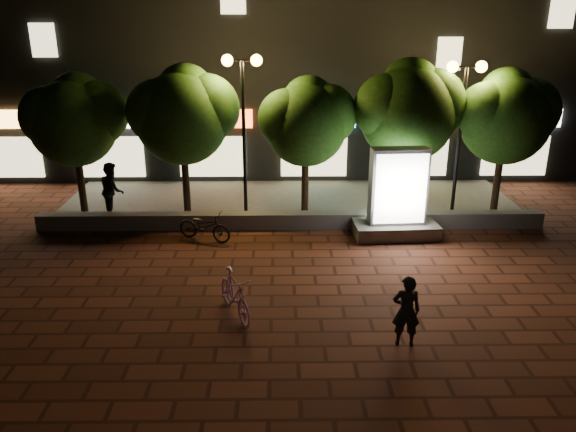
{
  "coord_description": "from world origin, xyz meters",
  "views": [
    {
      "loc": [
        -0.34,
        -12.78,
        6.54
      ],
      "look_at": [
        -0.13,
        1.5,
        1.31
      ],
      "focal_mm": 35.18,
      "sensor_mm": 36.0,
      "label": 1
    }
  ],
  "objects_px": {
    "tree_far_left": "(75,117)",
    "rider": "(406,311)",
    "tree_left": "(183,112)",
    "ad_kiosk": "(397,201)",
    "scooter_parked": "(204,226)",
    "tree_far_right": "(507,114)",
    "street_lamp_right": "(464,99)",
    "tree_mid": "(307,119)",
    "scooter_pink": "(235,295)",
    "pedestrian": "(112,190)",
    "tree_right": "(409,108)",
    "street_lamp_left": "(243,95)"
  },
  "relations": [
    {
      "from": "tree_far_right",
      "to": "scooter_pink",
      "type": "distance_m",
      "value": 11.3
    },
    {
      "from": "tree_mid",
      "to": "street_lamp_left",
      "type": "distance_m",
      "value": 2.22
    },
    {
      "from": "tree_right",
      "to": "tree_far_right",
      "type": "relative_size",
      "value": 1.06
    },
    {
      "from": "tree_mid",
      "to": "scooter_pink",
      "type": "xyz_separation_m",
      "value": [
        -1.92,
        -6.97,
        -2.68
      ]
    },
    {
      "from": "pedestrian",
      "to": "tree_far_left",
      "type": "bearing_deg",
      "value": 43.73
    },
    {
      "from": "tree_left",
      "to": "tree_mid",
      "type": "relative_size",
      "value": 1.09
    },
    {
      "from": "tree_far_right",
      "to": "street_lamp_right",
      "type": "bearing_deg",
      "value": -170.39
    },
    {
      "from": "tree_left",
      "to": "tree_right",
      "type": "height_order",
      "value": "tree_right"
    },
    {
      "from": "tree_far_right",
      "to": "pedestrian",
      "type": "distance_m",
      "value": 13.11
    },
    {
      "from": "tree_left",
      "to": "tree_right",
      "type": "distance_m",
      "value": 7.3
    },
    {
      "from": "tree_left",
      "to": "street_lamp_left",
      "type": "relative_size",
      "value": 0.94
    },
    {
      "from": "tree_far_left",
      "to": "pedestrian",
      "type": "distance_m",
      "value": 2.61
    },
    {
      "from": "tree_far_left",
      "to": "scooter_pink",
      "type": "height_order",
      "value": "tree_far_left"
    },
    {
      "from": "tree_mid",
      "to": "street_lamp_left",
      "type": "relative_size",
      "value": 0.87
    },
    {
      "from": "street_lamp_right",
      "to": "scooter_pink",
      "type": "distance_m",
      "value": 10.17
    },
    {
      "from": "tree_mid",
      "to": "pedestrian",
      "type": "relative_size",
      "value": 2.43
    },
    {
      "from": "street_lamp_right",
      "to": "tree_mid",
      "type": "bearing_deg",
      "value": 176.96
    },
    {
      "from": "tree_far_left",
      "to": "tree_far_right",
      "type": "xyz_separation_m",
      "value": [
        14.0,
        0.0,
        0.08
      ]
    },
    {
      "from": "tree_far_left",
      "to": "rider",
      "type": "xyz_separation_m",
      "value": [
        9.16,
        -8.18,
        -2.51
      ]
    },
    {
      "from": "tree_far_left",
      "to": "scooter_pink",
      "type": "bearing_deg",
      "value": -51.34
    },
    {
      "from": "ad_kiosk",
      "to": "scooter_pink",
      "type": "bearing_deg",
      "value": -133.55
    },
    {
      "from": "tree_far_right",
      "to": "pedestrian",
      "type": "height_order",
      "value": "tree_far_right"
    },
    {
      "from": "tree_far_left",
      "to": "ad_kiosk",
      "type": "height_order",
      "value": "tree_far_left"
    },
    {
      "from": "tree_right",
      "to": "scooter_pink",
      "type": "relative_size",
      "value": 2.82
    },
    {
      "from": "street_lamp_left",
      "to": "tree_far_left",
      "type": "bearing_deg",
      "value": 177.24
    },
    {
      "from": "tree_left",
      "to": "tree_far_right",
      "type": "bearing_deg",
      "value": -0.0
    },
    {
      "from": "rider",
      "to": "pedestrian",
      "type": "bearing_deg",
      "value": -38.99
    },
    {
      "from": "tree_far_left",
      "to": "tree_left",
      "type": "height_order",
      "value": "tree_left"
    },
    {
      "from": "tree_far_right",
      "to": "scooter_pink",
      "type": "height_order",
      "value": "tree_far_right"
    },
    {
      "from": "scooter_parked",
      "to": "street_lamp_right",
      "type": "bearing_deg",
      "value": -52.38
    },
    {
      "from": "tree_mid",
      "to": "tree_far_right",
      "type": "distance_m",
      "value": 6.5
    },
    {
      "from": "tree_right",
      "to": "ad_kiosk",
      "type": "relative_size",
      "value": 1.84
    },
    {
      "from": "ad_kiosk",
      "to": "street_lamp_left",
      "type": "bearing_deg",
      "value": 157.82
    },
    {
      "from": "tree_far_left",
      "to": "tree_left",
      "type": "distance_m",
      "value": 3.51
    },
    {
      "from": "ad_kiosk",
      "to": "rider",
      "type": "relative_size",
      "value": 1.75
    },
    {
      "from": "tree_right",
      "to": "pedestrian",
      "type": "relative_size",
      "value": 2.73
    },
    {
      "from": "tree_left",
      "to": "ad_kiosk",
      "type": "relative_size",
      "value": 1.78
    },
    {
      "from": "tree_far_right",
      "to": "street_lamp_right",
      "type": "relative_size",
      "value": 0.96
    },
    {
      "from": "scooter_parked",
      "to": "tree_far_right",
      "type": "bearing_deg",
      "value": -53.26
    },
    {
      "from": "scooter_pink",
      "to": "tree_mid",
      "type": "bearing_deg",
      "value": 49.9
    },
    {
      "from": "rider",
      "to": "scooter_parked",
      "type": "bearing_deg",
      "value": -45.41
    },
    {
      "from": "tree_far_left",
      "to": "tree_left",
      "type": "xyz_separation_m",
      "value": [
        3.5,
        0.0,
        0.15
      ]
    },
    {
      "from": "tree_right",
      "to": "rider",
      "type": "xyz_separation_m",
      "value": [
        -1.64,
        -8.18,
        -2.78
      ]
    },
    {
      "from": "tree_far_left",
      "to": "scooter_parked",
      "type": "distance_m",
      "value": 5.74
    },
    {
      "from": "tree_far_left",
      "to": "rider",
      "type": "relative_size",
      "value": 2.95
    },
    {
      "from": "scooter_pink",
      "to": "pedestrian",
      "type": "bearing_deg",
      "value": 100.15
    },
    {
      "from": "street_lamp_left",
      "to": "ad_kiosk",
      "type": "height_order",
      "value": "street_lamp_left"
    },
    {
      "from": "tree_mid",
      "to": "scooter_pink",
      "type": "distance_m",
      "value": 7.71
    },
    {
      "from": "tree_far_left",
      "to": "tree_mid",
      "type": "distance_m",
      "value": 7.5
    },
    {
      "from": "tree_far_left",
      "to": "street_lamp_left",
      "type": "relative_size",
      "value": 0.89
    }
  ]
}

